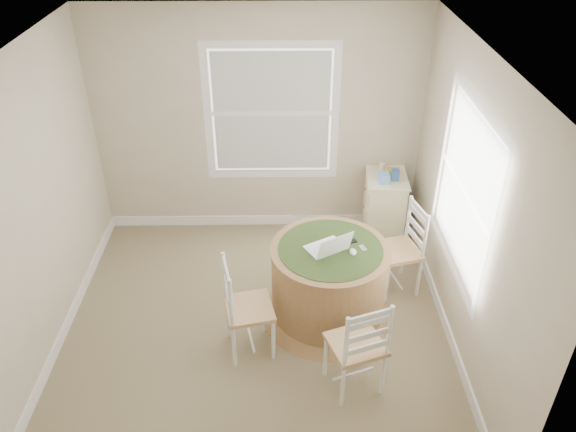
{
  "coord_description": "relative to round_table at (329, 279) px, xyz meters",
  "views": [
    {
      "loc": [
        0.24,
        -3.9,
        3.81
      ],
      "look_at": [
        0.31,
        0.45,
        0.98
      ],
      "focal_mm": 35.0,
      "sensor_mm": 36.0,
      "label": 1
    }
  ],
  "objects": [
    {
      "name": "laptop",
      "position": [
        -0.03,
        -0.02,
        0.39
      ],
      "size": [
        0.45,
        0.43,
        0.24
      ],
      "rotation": [
        0.0,
        0.0,
        3.66
      ],
      "color": "white",
      "rests_on": "round_table"
    },
    {
      "name": "chair_near",
      "position": [
        0.15,
        -0.87,
        0.05
      ],
      "size": [
        0.53,
        0.52,
        0.95
      ],
      "primitive_type": null,
      "rotation": [
        0.0,
        0.0,
        3.48
      ],
      "color": "white",
      "rests_on": "ground"
    },
    {
      "name": "keys",
      "position": [
        0.22,
        0.1,
        0.36
      ],
      "size": [
        0.07,
        0.07,
        0.02
      ],
      "primitive_type": "cube",
      "rotation": [
        0.0,
        0.0,
        0.33
      ],
      "color": "black",
      "rests_on": "round_table"
    },
    {
      "name": "box_blue",
      "position": [
        0.8,
        1.25,
        0.43
      ],
      "size": [
        0.08,
        0.08,
        0.12
      ],
      "primitive_type": "cube",
      "rotation": [
        0.0,
        0.0,
        -0.06
      ],
      "color": "#305A92",
      "rests_on": "corner_chest"
    },
    {
      "name": "mouse",
      "position": [
        0.2,
        -0.06,
        0.37
      ],
      "size": [
        0.09,
        0.11,
        0.03
      ],
      "primitive_type": "ellipsoid",
      "rotation": [
        0.0,
        0.0,
        0.33
      ],
      "color": "white",
      "rests_on": "round_table"
    },
    {
      "name": "cup_cream",
      "position": [
        0.69,
        1.48,
        0.41
      ],
      "size": [
        0.07,
        0.07,
        0.09
      ],
      "primitive_type": "cylinder",
      "color": "beige",
      "rests_on": "corner_chest"
    },
    {
      "name": "tissue_box",
      "position": [
        0.66,
        1.2,
        0.42
      ],
      "size": [
        0.13,
        0.13,
        0.1
      ],
      "primitive_type": "cube",
      "rotation": [
        0.0,
        0.0,
        -0.06
      ],
      "color": "#60A0DC",
      "rests_on": "corner_chest"
    },
    {
      "name": "chair_right",
      "position": [
        0.72,
        0.39,
        0.05
      ],
      "size": [
        0.49,
        0.51,
        0.95
      ],
      "primitive_type": null,
      "rotation": [
        0.0,
        0.0,
        -1.32
      ],
      "color": "white",
      "rests_on": "ground"
    },
    {
      "name": "room",
      "position": [
        -0.52,
        -0.04,
        0.87
      ],
      "size": [
        3.64,
        3.64,
        2.64
      ],
      "color": "#8C7D59",
      "rests_on": "ground"
    },
    {
      "name": "corner_chest",
      "position": [
        0.73,
        1.33,
        -0.03
      ],
      "size": [
        0.48,
        0.62,
        0.8
      ],
      "rotation": [
        0.0,
        0.0,
        -0.06
      ],
      "color": "#F4E6B7",
      "rests_on": "ground"
    },
    {
      "name": "round_table",
      "position": [
        0.0,
        0.0,
        0.0
      ],
      "size": [
        1.28,
        1.28,
        0.79
      ],
      "rotation": [
        0.0,
        0.0,
        0.33
      ],
      "color": "#A06E47",
      "rests_on": "ground"
    },
    {
      "name": "chair_left",
      "position": [
        -0.73,
        -0.43,
        0.05
      ],
      "size": [
        0.48,
        0.5,
        0.95
      ],
      "primitive_type": null,
      "rotation": [
        0.0,
        0.0,
        1.79
      ],
      "color": "white",
      "rests_on": "ground"
    },
    {
      "name": "box_yellow",
      "position": [
        0.8,
        1.39,
        0.4
      ],
      "size": [
        0.16,
        0.11,
        0.06
      ],
      "primitive_type": "cube",
      "rotation": [
        0.0,
        0.0,
        -0.06
      ],
      "color": "gold",
      "rests_on": "corner_chest"
    },
    {
      "name": "phone",
      "position": [
        0.29,
        0.0,
        0.36
      ],
      "size": [
        0.07,
        0.1,
        0.02
      ],
      "primitive_type": "cube",
      "rotation": [
        0.0,
        0.0,
        0.33
      ],
      "color": "#B7BABF",
      "rests_on": "round_table"
    }
  ]
}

